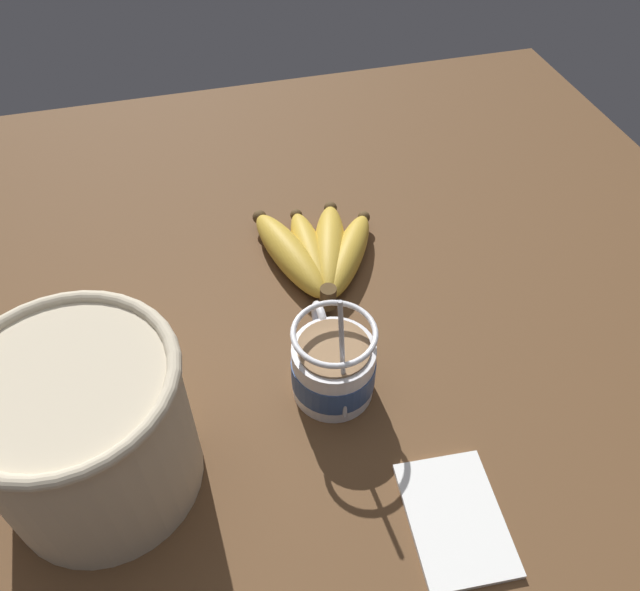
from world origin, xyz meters
TOP-DOWN VIEW (x-y plane):
  - table at (0.00, 0.00)cm, footprint 130.67×130.67cm
  - coffee_mug at (-4.59, -3.83)cm, footprint 12.99×9.04cm
  - banana_bunch at (15.18, -7.26)cm, footprint 19.85×17.75cm
  - woven_basket at (-9.05, 20.39)cm, footprint 19.40×19.40cm
  - napkin at (-22.04, -10.96)cm, footprint 13.18×9.71cm

SIDE VIEW (x-z plane):
  - table at x=0.00cm, z-range 0.00..3.31cm
  - napkin at x=-22.04cm, z-range 3.31..3.91cm
  - banana_bunch at x=15.18cm, z-range 3.12..7.57cm
  - coffee_mug at x=-4.59cm, z-range -0.72..15.26cm
  - woven_basket at x=-9.05cm, z-range 3.64..20.57cm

